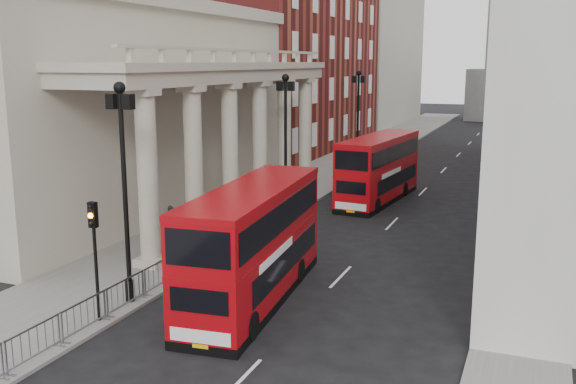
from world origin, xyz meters
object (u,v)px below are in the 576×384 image
object	(u,v)px
lamp_post_mid	(286,134)
bus_near	(254,241)
monument_column	(498,17)
lamp_post_north	(358,114)
pedestrian_b	(225,206)
pedestrian_c	(261,187)
lamp_post_south	(124,178)
traffic_light	(94,239)
bus_far	(379,167)
pedestrian_a	(171,224)

from	to	relation	value
lamp_post_mid	bus_near	world-z (taller)	lamp_post_mid
monument_column	lamp_post_north	bearing A→B (deg)	-96.72
monument_column	pedestrian_b	world-z (taller)	monument_column
bus_near	pedestrian_c	bearing A→B (deg)	107.80
pedestrian_b	lamp_post_mid	bearing A→B (deg)	-163.51
lamp_post_south	traffic_light	size ratio (longest dim) A/B	1.93
bus_far	pedestrian_a	size ratio (longest dim) A/B	5.41
traffic_light	bus_near	world-z (taller)	bus_near
lamp_post_south	pedestrian_b	distance (m)	13.85
lamp_post_south	bus_near	distance (m)	5.42
traffic_light	pedestrian_b	size ratio (longest dim) A/B	2.68
lamp_post_mid	bus_far	world-z (taller)	lamp_post_mid
monument_column	lamp_post_south	size ratio (longest dim) A/B	6.51
monument_column	lamp_post_south	distance (m)	88.94
traffic_light	pedestrian_c	xyz separation A→B (m)	(-2.83, 20.53, -2.13)
lamp_post_mid	bus_near	bearing A→B (deg)	-72.92
lamp_post_south	lamp_post_mid	distance (m)	16.00
lamp_post_north	traffic_light	bearing A→B (deg)	-89.83
pedestrian_c	bus_near	bearing A→B (deg)	-72.00
bus_near	bus_far	bearing A→B (deg)	84.31
pedestrian_b	traffic_light	bearing A→B (deg)	67.54
traffic_light	lamp_post_north	bearing A→B (deg)	90.17
traffic_light	lamp_post_south	bearing A→B (deg)	92.84
lamp_post_south	pedestrian_b	world-z (taller)	lamp_post_south
lamp_post_mid	pedestrian_b	bearing A→B (deg)	-130.91
monument_column	bus_far	xyz separation A→B (m)	(-2.24, -66.25, -13.72)
pedestrian_a	pedestrian_c	world-z (taller)	pedestrian_a
pedestrian_a	pedestrian_b	size ratio (longest dim) A/B	1.17
lamp_post_south	pedestrian_c	distance (m)	19.12
lamp_post_north	bus_far	bearing A→B (deg)	-66.98
bus_near	pedestrian_a	bearing A→B (deg)	137.33
bus_far	pedestrian_c	bearing A→B (deg)	-150.02
traffic_light	bus_near	bearing A→B (deg)	45.67
pedestrian_c	lamp_post_south	bearing A→B (deg)	-86.75
bus_far	lamp_post_north	bearing A→B (deg)	118.47
traffic_light	bus_near	distance (m)	5.97
bus_near	pedestrian_a	world-z (taller)	bus_near
monument_column	pedestrian_a	world-z (taller)	monument_column
lamp_post_north	bus_near	xyz separation A→B (m)	(4.23, -29.79, -2.57)
lamp_post_south	bus_near	bearing A→B (deg)	27.60
pedestrian_a	lamp_post_north	bearing A→B (deg)	57.94
bus_far	pedestrian_a	bearing A→B (deg)	-111.75
bus_near	pedestrian_c	xyz separation A→B (m)	(-6.97, 16.30, -1.36)
bus_near	lamp_post_north	bearing A→B (deg)	92.76
monument_column	pedestrian_c	world-z (taller)	monument_column
lamp_post_mid	pedestrian_a	world-z (taller)	lamp_post_mid
bus_near	pedestrian_c	world-z (taller)	bus_near
traffic_light	pedestrian_c	world-z (taller)	traffic_light
monument_column	bus_far	size ratio (longest dim) A/B	5.31
monument_column	lamp_post_mid	world-z (taller)	monument_column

